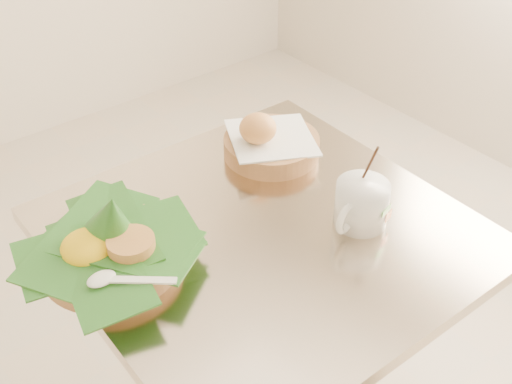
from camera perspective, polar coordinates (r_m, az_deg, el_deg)
cafe_table at (r=1.34m, az=0.76°, el=-10.51°), size 0.71×0.71×0.75m
rice_basket at (r=1.12m, az=-12.92°, el=-4.65°), size 0.30×0.31×0.15m
bread_basket at (r=1.37m, az=1.19°, el=4.40°), size 0.23×0.23×0.11m
coffee_mug at (r=1.19m, az=9.30°, el=-1.03°), size 0.14×0.10×0.17m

